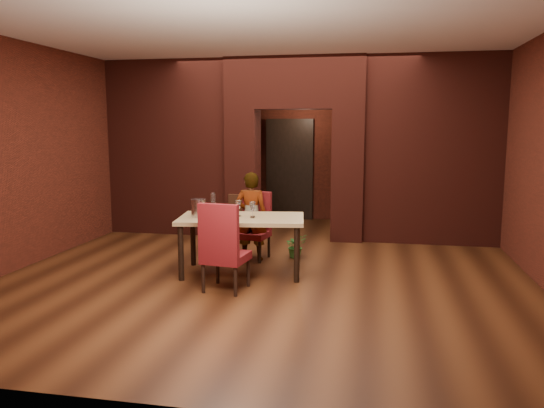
{
  "coord_description": "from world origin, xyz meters",
  "views": [
    {
      "loc": [
        1.41,
        -7.37,
        2.01
      ],
      "look_at": [
        -0.02,
        0.0,
        0.9
      ],
      "focal_mm": 35.0,
      "sensor_mm": 36.0,
      "label": 1
    }
  ],
  "objects_px": {
    "chair_near": "(226,246)",
    "water_bottle": "(213,203)",
    "dining_table": "(242,245)",
    "potted_plant": "(296,246)",
    "person_seated": "(251,216)",
    "wine_glass_a": "(238,208)",
    "wine_glass_b": "(253,209)",
    "wine_bucket": "(199,208)",
    "wine_glass_c": "(252,211)",
    "chair_far": "(252,226)"
  },
  "relations": [
    {
      "from": "water_bottle",
      "to": "wine_bucket",
      "type": "bearing_deg",
      "value": -108.95
    },
    {
      "from": "chair_near",
      "to": "wine_glass_c",
      "type": "relative_size",
      "value": 5.65
    },
    {
      "from": "dining_table",
      "to": "water_bottle",
      "type": "distance_m",
      "value": 0.74
    },
    {
      "from": "water_bottle",
      "to": "potted_plant",
      "type": "height_order",
      "value": "water_bottle"
    },
    {
      "from": "chair_far",
      "to": "wine_glass_c",
      "type": "relative_size",
      "value": 5.2
    },
    {
      "from": "wine_glass_c",
      "to": "chair_far",
      "type": "bearing_deg",
      "value": 103.32
    },
    {
      "from": "chair_near",
      "to": "water_bottle",
      "type": "distance_m",
      "value": 1.12
    },
    {
      "from": "person_seated",
      "to": "wine_glass_a",
      "type": "height_order",
      "value": "person_seated"
    },
    {
      "from": "wine_glass_a",
      "to": "person_seated",
      "type": "bearing_deg",
      "value": 88.94
    },
    {
      "from": "wine_glass_a",
      "to": "wine_glass_b",
      "type": "relative_size",
      "value": 1.07
    },
    {
      "from": "dining_table",
      "to": "chair_far",
      "type": "relative_size",
      "value": 1.65
    },
    {
      "from": "water_bottle",
      "to": "potted_plant",
      "type": "bearing_deg",
      "value": 38.02
    },
    {
      "from": "person_seated",
      "to": "wine_glass_b",
      "type": "xyz_separation_m",
      "value": [
        0.19,
        -0.7,
        0.22
      ]
    },
    {
      "from": "chair_far",
      "to": "person_seated",
      "type": "distance_m",
      "value": 0.16
    },
    {
      "from": "wine_glass_b",
      "to": "chair_near",
      "type": "bearing_deg",
      "value": -100.46
    },
    {
      "from": "chair_near",
      "to": "wine_glass_b",
      "type": "bearing_deg",
      "value": -92.88
    },
    {
      "from": "wine_glass_c",
      "to": "wine_glass_a",
      "type": "bearing_deg",
      "value": 156.9
    },
    {
      "from": "wine_glass_b",
      "to": "person_seated",
      "type": "bearing_deg",
      "value": 104.85
    },
    {
      "from": "chair_far",
      "to": "wine_glass_b",
      "type": "height_order",
      "value": "chair_far"
    },
    {
      "from": "wine_bucket",
      "to": "dining_table",
      "type": "bearing_deg",
      "value": 11.98
    },
    {
      "from": "wine_glass_a",
      "to": "water_bottle",
      "type": "height_order",
      "value": "water_bottle"
    },
    {
      "from": "chair_far",
      "to": "water_bottle",
      "type": "relative_size",
      "value": 3.34
    },
    {
      "from": "dining_table",
      "to": "wine_glass_a",
      "type": "relative_size",
      "value": 7.73
    },
    {
      "from": "chair_near",
      "to": "person_seated",
      "type": "distance_m",
      "value": 1.52
    },
    {
      "from": "dining_table",
      "to": "wine_glass_c",
      "type": "relative_size",
      "value": 8.6
    },
    {
      "from": "chair_near",
      "to": "wine_glass_b",
      "type": "height_order",
      "value": "chair_near"
    },
    {
      "from": "person_seated",
      "to": "wine_glass_a",
      "type": "relative_size",
      "value": 6.14
    },
    {
      "from": "wine_glass_a",
      "to": "wine_glass_b",
      "type": "height_order",
      "value": "wine_glass_a"
    },
    {
      "from": "wine_glass_c",
      "to": "wine_bucket",
      "type": "distance_m",
      "value": 0.73
    },
    {
      "from": "chair_near",
      "to": "potted_plant",
      "type": "height_order",
      "value": "chair_near"
    },
    {
      "from": "wine_glass_b",
      "to": "potted_plant",
      "type": "distance_m",
      "value": 1.27
    },
    {
      "from": "person_seated",
      "to": "potted_plant",
      "type": "bearing_deg",
      "value": -159.66
    },
    {
      "from": "wine_bucket",
      "to": "chair_near",
      "type": "bearing_deg",
      "value": -48.72
    },
    {
      "from": "person_seated",
      "to": "wine_bucket",
      "type": "xyz_separation_m",
      "value": [
        -0.52,
        -0.88,
        0.24
      ]
    },
    {
      "from": "person_seated",
      "to": "potted_plant",
      "type": "relative_size",
      "value": 3.63
    },
    {
      "from": "dining_table",
      "to": "water_bottle",
      "type": "xyz_separation_m",
      "value": [
        -0.46,
        0.19,
        0.55
      ]
    },
    {
      "from": "chair_far",
      "to": "wine_glass_b",
      "type": "xyz_separation_m",
      "value": [
        0.18,
        -0.74,
        0.38
      ]
    },
    {
      "from": "chair_near",
      "to": "wine_glass_c",
      "type": "xyz_separation_m",
      "value": [
        0.17,
        0.71,
        0.33
      ]
    },
    {
      "from": "dining_table",
      "to": "potted_plant",
      "type": "bearing_deg",
      "value": 51.9
    },
    {
      "from": "dining_table",
      "to": "person_seated",
      "type": "relative_size",
      "value": 1.26
    },
    {
      "from": "dining_table",
      "to": "wine_glass_b",
      "type": "relative_size",
      "value": 8.29
    },
    {
      "from": "dining_table",
      "to": "potted_plant",
      "type": "relative_size",
      "value": 4.57
    },
    {
      "from": "chair_far",
      "to": "chair_near",
      "type": "height_order",
      "value": "chair_near"
    },
    {
      "from": "wine_glass_a",
      "to": "water_bottle",
      "type": "bearing_deg",
      "value": 160.09
    },
    {
      "from": "chair_near",
      "to": "person_seated",
      "type": "height_order",
      "value": "person_seated"
    },
    {
      "from": "chair_near",
      "to": "wine_bucket",
      "type": "bearing_deg",
      "value": -41.14
    },
    {
      "from": "dining_table",
      "to": "chair_far",
      "type": "height_order",
      "value": "chair_far"
    },
    {
      "from": "chair_near",
      "to": "wine_bucket",
      "type": "distance_m",
      "value": 0.92
    },
    {
      "from": "water_bottle",
      "to": "wine_glass_c",
      "type": "bearing_deg",
      "value": -21.05
    },
    {
      "from": "wine_glass_c",
      "to": "dining_table",
      "type": "bearing_deg",
      "value": 163.34
    }
  ]
}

